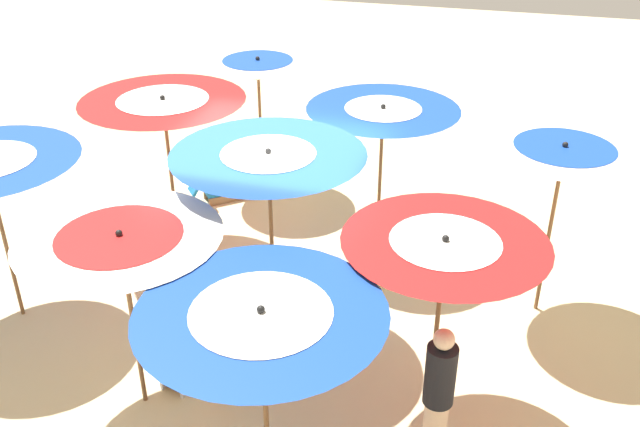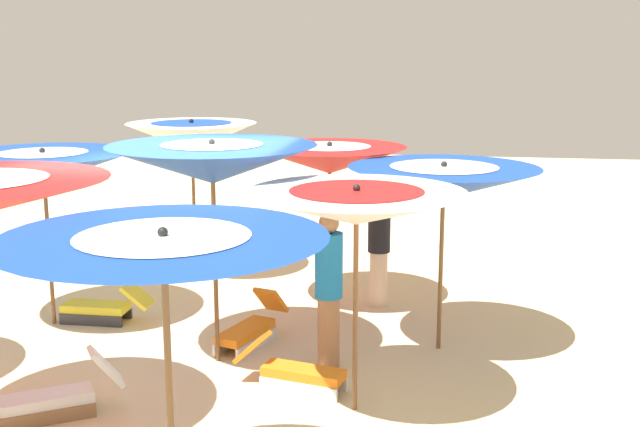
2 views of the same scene
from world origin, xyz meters
TOP-DOWN VIEW (x-y plane):
  - ground at (0.00, 0.00)m, footprint 35.82×35.82m
  - beach_umbrella_0 at (-2.90, -0.93)m, footprint 2.14×2.14m
  - beach_umbrella_1 at (-1.42, -2.26)m, footprint 2.02×2.02m
  - beach_umbrella_2 at (0.81, -3.38)m, footprint 1.92×1.92m
  - beach_umbrella_3 at (-2.13, 0.81)m, footprint 2.03×2.03m
  - beach_umbrella_4 at (-0.48, -0.16)m, footprint 2.23×2.23m
  - beach_umbrella_5 at (1.91, -1.00)m, footprint 2.16×2.16m
  - beach_umbrella_7 at (1.00, 1.89)m, footprint 2.29×2.29m
  - beach_umbrella_8 at (3.19, 1.31)m, footprint 1.91×1.91m
  - lounger_0 at (1.32, -1.16)m, footprint 1.15×0.38m
  - lounger_1 at (2.58, 1.81)m, footprint 0.94×1.02m
  - lounger_2 at (-0.72, -0.70)m, footprint 0.68×1.23m
  - lounger_3 at (0.64, 1.43)m, footprint 1.16×0.92m
  - lounger_4 at (-1.48, 0.45)m, footprint 1.20×0.55m
  - beachgoer_0 at (-1.73, -0.16)m, footprint 0.30×0.30m
  - beachgoer_1 at (-2.07, -2.39)m, footprint 0.30×0.30m
  - beach_ball at (4.40, 1.46)m, footprint 0.29×0.29m

SIDE VIEW (x-z plane):
  - ground at x=0.00m, z-range -0.04..0.00m
  - beach_ball at x=4.40m, z-range 0.00..0.29m
  - lounger_4 at x=-1.48m, z-range -0.08..0.47m
  - lounger_0 at x=1.32m, z-range -0.06..0.46m
  - lounger_2 at x=-0.72m, z-range -0.09..0.49m
  - lounger_3 at x=0.64m, z-range -0.11..0.51m
  - lounger_1 at x=2.58m, z-range -0.11..0.53m
  - beachgoer_1 at x=-2.07m, z-range 0.03..1.64m
  - beachgoer_0 at x=-1.73m, z-range 0.04..1.76m
  - beach_umbrella_0 at x=-2.90m, z-range 0.86..3.05m
  - beach_umbrella_3 at x=-2.13m, z-range 0.89..3.09m
  - beach_umbrella_1 at x=-1.42m, z-range 0.88..3.11m
  - beach_umbrella_5 at x=1.91m, z-range 0.88..3.11m
  - beach_umbrella_2 at x=0.81m, z-range 0.94..3.34m
  - beach_umbrella_8 at x=3.19m, z-range 0.96..3.32m
  - beach_umbrella_7 at x=1.00m, z-range 0.99..3.39m
  - beach_umbrella_4 at x=-0.48m, z-range 0.98..3.46m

